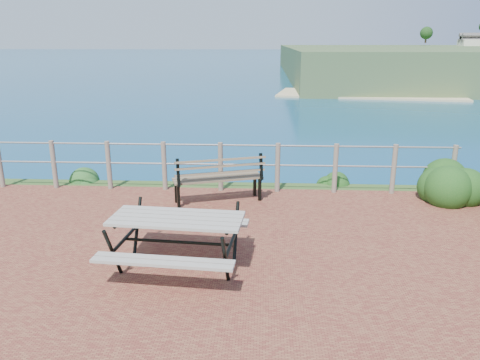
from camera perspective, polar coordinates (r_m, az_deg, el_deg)
The scene contains 8 objects.
ground at distance 6.53m, azimuth -5.12°, elevation -10.52°, with size 10.00×7.00×0.12m, color brown.
ocean at distance 205.76m, azimuth 2.95°, elevation 15.86°, with size 1200.00×1200.00×0.00m, color navy.
safety_railing at distance 9.44m, azimuth -2.39°, elevation 1.94°, with size 9.40×0.10×1.00m.
picnic_table at distance 6.31m, azimuth -7.63°, elevation -6.89°, with size 1.78×1.50×0.73m.
park_bench at distance 8.77m, azimuth -2.72°, elevation 1.11°, with size 1.73×0.93×0.95m.
shrub_right_edge at distance 10.01m, azimuth 23.84°, elevation -2.09°, with size 1.13×1.13×1.61m, color #164615.
shrub_lip_west at distance 10.87m, azimuth -18.26°, elevation -0.06°, with size 0.68×0.68×0.39m, color #1F5323.
shrub_lip_east at distance 10.35m, azimuth 10.83°, elevation -0.33°, with size 0.66×0.66×0.36m, color #164615.
Camera 1 is at (0.88, -5.74, 2.98)m, focal length 35.00 mm.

